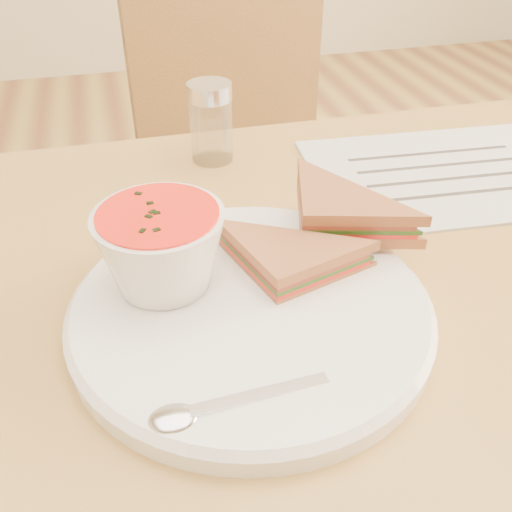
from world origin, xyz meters
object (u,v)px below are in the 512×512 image
object	(u,v)px
dining_table	(312,490)
condiment_shaker	(211,123)
chair_far	(264,225)
soup_bowl	(162,253)
plate	(251,311)

from	to	relation	value
dining_table	condiment_shaker	world-z (taller)	condiment_shaker
chair_far	condiment_shaker	world-z (taller)	chair_far
soup_bowl	condiment_shaker	xyz separation A→B (m)	(0.09, 0.27, -0.00)
soup_bowl	chair_far	bearing A→B (deg)	66.11
chair_far	condiment_shaker	size ratio (longest dim) A/B	9.05
dining_table	soup_bowl	world-z (taller)	soup_bowl
chair_far	soup_bowl	xyz separation A→B (m)	(-0.24, -0.54, 0.35)
dining_table	condiment_shaker	xyz separation A→B (m)	(-0.07, 0.26, 0.42)
chair_far	plate	world-z (taller)	chair_far
soup_bowl	condiment_shaker	distance (m)	0.28
dining_table	soup_bowl	xyz separation A→B (m)	(-0.16, -0.00, 0.43)
dining_table	soup_bowl	size ratio (longest dim) A/B	9.16
chair_far	soup_bowl	world-z (taller)	chair_far
plate	condiment_shaker	size ratio (longest dim) A/B	3.11
dining_table	soup_bowl	bearing A→B (deg)	-178.31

